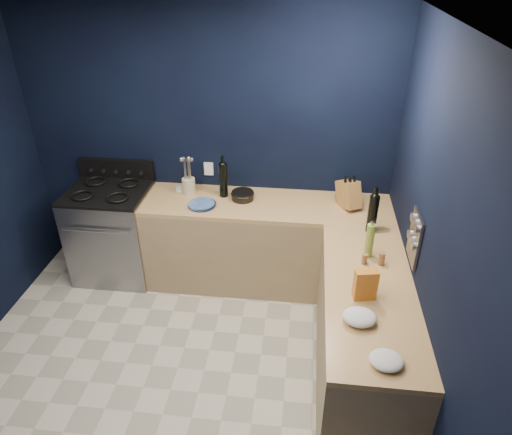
# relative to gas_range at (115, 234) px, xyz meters

# --- Properties ---
(floor) EXTENTS (3.50, 3.50, 0.02)m
(floor) POSITION_rel_gas_range_xyz_m (0.93, -1.42, -0.47)
(floor) COLOR beige
(floor) RESTS_ON ground
(ceiling) EXTENTS (3.50, 3.50, 0.02)m
(ceiling) POSITION_rel_gas_range_xyz_m (0.93, -1.42, 2.15)
(ceiling) COLOR silver
(ceiling) RESTS_ON ground
(wall_back) EXTENTS (3.50, 0.02, 2.60)m
(wall_back) POSITION_rel_gas_range_xyz_m (0.93, 0.34, 0.84)
(wall_back) COLOR black
(wall_back) RESTS_ON ground
(wall_right) EXTENTS (0.02, 3.50, 2.60)m
(wall_right) POSITION_rel_gas_range_xyz_m (2.69, -1.42, 0.84)
(wall_right) COLOR black
(wall_right) RESTS_ON ground
(cab_back) EXTENTS (2.30, 0.63, 0.86)m
(cab_back) POSITION_rel_gas_range_xyz_m (1.53, 0.02, -0.03)
(cab_back) COLOR tan
(cab_back) RESTS_ON floor
(top_back) EXTENTS (2.30, 0.63, 0.04)m
(top_back) POSITION_rel_gas_range_xyz_m (1.53, 0.02, 0.42)
(top_back) COLOR #9B6F3E
(top_back) RESTS_ON cab_back
(cab_right) EXTENTS (0.63, 1.67, 0.86)m
(cab_right) POSITION_rel_gas_range_xyz_m (2.37, -1.13, -0.03)
(cab_right) COLOR tan
(cab_right) RESTS_ON floor
(top_right) EXTENTS (0.63, 1.67, 0.04)m
(top_right) POSITION_rel_gas_range_xyz_m (2.37, -1.13, 0.42)
(top_right) COLOR #9B6F3E
(top_right) RESTS_ON cab_right
(gas_range) EXTENTS (0.76, 0.66, 0.92)m
(gas_range) POSITION_rel_gas_range_xyz_m (0.00, 0.00, 0.00)
(gas_range) COLOR gray
(gas_range) RESTS_ON floor
(oven_door) EXTENTS (0.59, 0.02, 0.42)m
(oven_door) POSITION_rel_gas_range_xyz_m (0.00, -0.32, -0.01)
(oven_door) COLOR black
(oven_door) RESTS_ON gas_range
(cooktop) EXTENTS (0.76, 0.66, 0.03)m
(cooktop) POSITION_rel_gas_range_xyz_m (0.00, 0.00, 0.48)
(cooktop) COLOR black
(cooktop) RESTS_ON gas_range
(backguard) EXTENTS (0.76, 0.06, 0.20)m
(backguard) POSITION_rel_gas_range_xyz_m (0.00, 0.30, 0.58)
(backguard) COLOR black
(backguard) RESTS_ON gas_range
(spice_panel) EXTENTS (0.02, 0.28, 0.38)m
(spice_panel) POSITION_rel_gas_range_xyz_m (2.67, -0.87, 0.72)
(spice_panel) COLOR gray
(spice_panel) RESTS_ON wall_right
(wall_outlet) EXTENTS (0.09, 0.02, 0.13)m
(wall_outlet) POSITION_rel_gas_range_xyz_m (0.93, 0.32, 0.62)
(wall_outlet) COLOR white
(wall_outlet) RESTS_ON wall_back
(plate_stack) EXTENTS (0.27, 0.27, 0.03)m
(plate_stack) POSITION_rel_gas_range_xyz_m (0.94, -0.11, 0.46)
(plate_stack) COLOR #2C4A9B
(plate_stack) RESTS_ON top_back
(ramekin) EXTENTS (0.11, 0.11, 0.03)m
(ramekin) POSITION_rel_gas_range_xyz_m (0.67, 0.17, 0.46)
(ramekin) COLOR white
(ramekin) RESTS_ON top_back
(utensil_crock) EXTENTS (0.14, 0.14, 0.16)m
(utensil_crock) POSITION_rel_gas_range_xyz_m (0.77, 0.13, 0.52)
(utensil_crock) COLOR beige
(utensil_crock) RESTS_ON top_back
(wine_bottle_back) EXTENTS (0.10, 0.10, 0.33)m
(wine_bottle_back) POSITION_rel_gas_range_xyz_m (1.11, 0.12, 0.60)
(wine_bottle_back) COLOR black
(wine_bottle_back) RESTS_ON top_back
(lemon_basket) EXTENTS (0.21, 0.21, 0.08)m
(lemon_basket) POSITION_rel_gas_range_xyz_m (1.30, 0.07, 0.48)
(lemon_basket) COLOR black
(lemon_basket) RESTS_ON top_back
(knife_block) EXTENTS (0.25, 0.31, 0.30)m
(knife_block) POSITION_rel_gas_range_xyz_m (2.27, 0.05, 0.56)
(knife_block) COLOR olive
(knife_block) RESTS_ON top_back
(wine_bottle_right) EXTENTS (0.10, 0.10, 0.33)m
(wine_bottle_right) POSITION_rel_gas_range_xyz_m (2.44, -0.36, 0.60)
(wine_bottle_right) COLOR black
(wine_bottle_right) RESTS_ON top_right
(oil_bottle) EXTENTS (0.08, 0.08, 0.28)m
(oil_bottle) POSITION_rel_gas_range_xyz_m (2.38, -0.72, 0.58)
(oil_bottle) COLOR #87AC3E
(oil_bottle) RESTS_ON top_right
(spice_jar_near) EXTENTS (0.06, 0.06, 0.10)m
(spice_jar_near) POSITION_rel_gas_range_xyz_m (2.47, -0.83, 0.49)
(spice_jar_near) COLOR olive
(spice_jar_near) RESTS_ON top_right
(spice_jar_far) EXTENTS (0.05, 0.05, 0.08)m
(spice_jar_far) POSITION_rel_gas_range_xyz_m (2.35, -0.83, 0.48)
(spice_jar_far) COLOR olive
(spice_jar_far) RESTS_ON top_right
(crouton_bag) EXTENTS (0.16, 0.10, 0.22)m
(crouton_bag) POSITION_rel_gas_range_xyz_m (2.31, -1.23, 0.55)
(crouton_bag) COLOR red
(crouton_bag) RESTS_ON top_right
(towel_front) EXTENTS (0.26, 0.24, 0.08)m
(towel_front) POSITION_rel_gas_range_xyz_m (2.26, -1.47, 0.48)
(towel_front) COLOR white
(towel_front) RESTS_ON top_right
(towel_end) EXTENTS (0.22, 0.20, 0.06)m
(towel_end) POSITION_rel_gas_range_xyz_m (2.39, -1.80, 0.47)
(towel_end) COLOR white
(towel_end) RESTS_ON top_right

